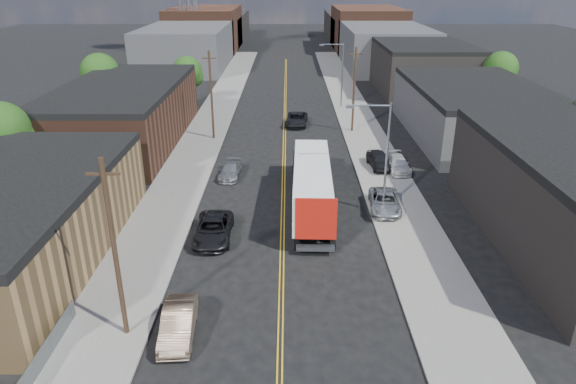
{
  "coord_description": "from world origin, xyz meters",
  "views": [
    {
      "loc": [
        0.4,
        -12.22,
        17.8
      ],
      "look_at": [
        0.41,
        23.5,
        2.5
      ],
      "focal_mm": 32.0,
      "sensor_mm": 36.0,
      "label": 1
    }
  ],
  "objects_px": {
    "car_left_b": "(178,323)",
    "car_right_lot_b": "(398,164)",
    "car_left_d": "(231,170)",
    "semi_truck": "(311,179)",
    "car_ahead_truck": "(297,119)",
    "car_right_lot_c": "(379,160)",
    "car_right_lot_a": "(385,201)",
    "car_left_c": "(213,229)"
  },
  "relations": [
    {
      "from": "car_left_b",
      "to": "car_right_lot_b",
      "type": "xyz_separation_m",
      "value": [
        16.4,
        24.43,
        0.07
      ]
    },
    {
      "from": "car_left_b",
      "to": "car_left_d",
      "type": "bearing_deg",
      "value": 85.24
    },
    {
      "from": "semi_truck",
      "to": "car_ahead_truck",
      "type": "xyz_separation_m",
      "value": [
        -0.77,
        24.48,
        -1.66
      ]
    },
    {
      "from": "semi_truck",
      "to": "car_left_d",
      "type": "distance_m",
      "value": 10.01
    },
    {
      "from": "car_left_d",
      "to": "car_right_lot_c",
      "type": "height_order",
      "value": "car_right_lot_c"
    },
    {
      "from": "semi_truck",
      "to": "car_left_b",
      "type": "distance_m",
      "value": 18.2
    },
    {
      "from": "car_left_d",
      "to": "car_ahead_truck",
      "type": "bearing_deg",
      "value": 74.61
    },
    {
      "from": "semi_truck",
      "to": "car_left_b",
      "type": "relative_size",
      "value": 3.49
    },
    {
      "from": "car_left_b",
      "to": "car_left_d",
      "type": "distance_m",
      "value": 23.07
    },
    {
      "from": "car_left_b",
      "to": "car_left_d",
      "type": "xyz_separation_m",
      "value": [
        0.4,
        23.07,
        -0.12
      ]
    },
    {
      "from": "semi_truck",
      "to": "car_left_d",
      "type": "relative_size",
      "value": 3.65
    },
    {
      "from": "semi_truck",
      "to": "car_right_lot_a",
      "type": "height_order",
      "value": "semi_truck"
    },
    {
      "from": "car_left_b",
      "to": "car_right_lot_c",
      "type": "bearing_deg",
      "value": 55.92
    },
    {
      "from": "semi_truck",
      "to": "car_right_lot_c",
      "type": "height_order",
      "value": "semi_truck"
    },
    {
      "from": "car_left_b",
      "to": "car_right_lot_c",
      "type": "xyz_separation_m",
      "value": [
        14.75,
        25.24,
        0.16
      ]
    },
    {
      "from": "car_right_lot_a",
      "to": "car_right_lot_c",
      "type": "bearing_deg",
      "value": 88.12
    },
    {
      "from": "semi_truck",
      "to": "car_ahead_truck",
      "type": "distance_m",
      "value": 24.55
    },
    {
      "from": "car_left_c",
      "to": "car_right_lot_a",
      "type": "xyz_separation_m",
      "value": [
        13.2,
        4.69,
        0.08
      ]
    },
    {
      "from": "car_left_c",
      "to": "car_right_lot_a",
      "type": "relative_size",
      "value": 1.1
    },
    {
      "from": "car_right_lot_b",
      "to": "car_ahead_truck",
      "type": "height_order",
      "value": "car_ahead_truck"
    },
    {
      "from": "car_left_c",
      "to": "car_right_lot_c",
      "type": "xyz_separation_m",
      "value": [
        14.35,
        14.45,
        0.15
      ]
    },
    {
      "from": "car_left_c",
      "to": "car_right_lot_a",
      "type": "height_order",
      "value": "car_right_lot_a"
    },
    {
      "from": "car_left_c",
      "to": "car_right_lot_c",
      "type": "height_order",
      "value": "car_right_lot_c"
    },
    {
      "from": "car_left_d",
      "to": "car_right_lot_b",
      "type": "relative_size",
      "value": 0.94
    },
    {
      "from": "car_right_lot_a",
      "to": "car_right_lot_c",
      "type": "relative_size",
      "value": 1.12
    },
    {
      "from": "car_left_c",
      "to": "car_left_d",
      "type": "bearing_deg",
      "value": 89.08
    },
    {
      "from": "car_left_d",
      "to": "car_right_lot_b",
      "type": "distance_m",
      "value": 16.06
    },
    {
      "from": "semi_truck",
      "to": "car_right_lot_a",
      "type": "xyz_separation_m",
      "value": [
        5.93,
        -0.94,
        -1.57
      ]
    },
    {
      "from": "car_right_lot_b",
      "to": "car_left_d",
      "type": "bearing_deg",
      "value": -176.86
    },
    {
      "from": "car_left_b",
      "to": "car_ahead_truck",
      "type": "height_order",
      "value": "same"
    },
    {
      "from": "car_left_c",
      "to": "car_left_b",
      "type": "bearing_deg",
      "value": -93.01
    },
    {
      "from": "car_left_c",
      "to": "car_right_lot_b",
      "type": "xyz_separation_m",
      "value": [
        16.0,
        13.64,
        0.06
      ]
    },
    {
      "from": "car_ahead_truck",
      "to": "car_left_b",
      "type": "bearing_deg",
      "value": -94.44
    },
    {
      "from": "car_left_d",
      "to": "car_right_lot_a",
      "type": "distance_m",
      "value": 15.23
    },
    {
      "from": "car_right_lot_b",
      "to": "car_ahead_truck",
      "type": "bearing_deg",
      "value": 118.24
    },
    {
      "from": "semi_truck",
      "to": "car_left_b",
      "type": "height_order",
      "value": "semi_truck"
    },
    {
      "from": "car_left_b",
      "to": "car_right_lot_c",
      "type": "distance_m",
      "value": 29.23
    },
    {
      "from": "semi_truck",
      "to": "car_right_lot_b",
      "type": "height_order",
      "value": "semi_truck"
    },
    {
      "from": "car_right_lot_a",
      "to": "car_left_b",
      "type": "bearing_deg",
      "value": -126.42
    },
    {
      "from": "car_left_c",
      "to": "car_right_lot_b",
      "type": "relative_size",
      "value": 1.18
    },
    {
      "from": "car_left_c",
      "to": "car_left_d",
      "type": "distance_m",
      "value": 12.28
    },
    {
      "from": "car_left_d",
      "to": "car_right_lot_a",
      "type": "xyz_separation_m",
      "value": [
        13.2,
        -7.59,
        0.21
      ]
    }
  ]
}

